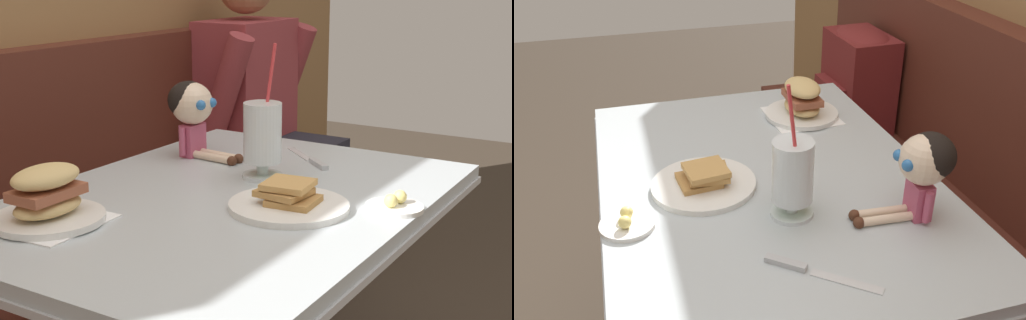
% 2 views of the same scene
% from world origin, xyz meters
% --- Properties ---
extents(booth_bench, '(2.60, 0.48, 1.00)m').
position_xyz_m(booth_bench, '(0.00, 0.81, 0.33)').
color(booth_bench, '#512319').
rests_on(booth_bench, ground).
extents(diner_table, '(1.11, 0.81, 0.74)m').
position_xyz_m(diner_table, '(0.00, 0.18, 0.54)').
color(diner_table, '#B2BCC1').
rests_on(diner_table, ground).
extents(toast_plate, '(0.25, 0.25, 0.06)m').
position_xyz_m(toast_plate, '(0.00, 0.02, 0.76)').
color(toast_plate, white).
rests_on(toast_plate, diner_table).
extents(milkshake_glass, '(0.10, 0.10, 0.32)m').
position_xyz_m(milkshake_glass, '(0.17, 0.19, 0.84)').
color(milkshake_glass, silver).
rests_on(milkshake_glass, diner_table).
extents(sandwich_plate, '(0.22, 0.22, 0.12)m').
position_xyz_m(sandwich_plate, '(-0.32, 0.38, 0.79)').
color(sandwich_plate, white).
rests_on(sandwich_plate, diner_table).
extents(butter_saucer, '(0.12, 0.12, 0.04)m').
position_xyz_m(butter_saucer, '(0.11, -0.17, 0.75)').
color(butter_saucer, white).
rests_on(butter_saucer, diner_table).
extents(butter_knife, '(0.17, 0.19, 0.01)m').
position_xyz_m(butter_knife, '(0.35, 0.15, 0.74)').
color(butter_knife, silver).
rests_on(butter_knife, diner_table).
extents(seated_doll, '(0.12, 0.22, 0.20)m').
position_xyz_m(seated_doll, '(0.25, 0.45, 0.87)').
color(seated_doll, '#B74C6B').
rests_on(seated_doll, diner_table).
extents(diner_patron, '(0.55, 0.48, 0.81)m').
position_xyz_m(diner_patron, '(1.06, 0.76, 0.74)').
color(diner_patron, maroon).
rests_on(diner_patron, booth_bench).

